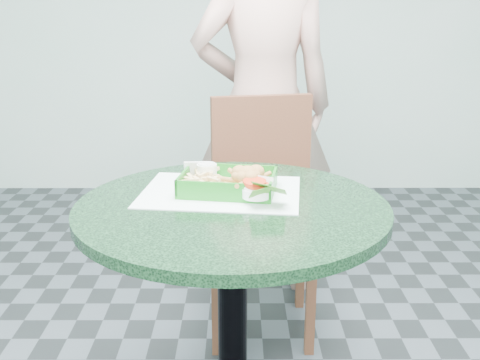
{
  "coord_description": "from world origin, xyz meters",
  "views": [
    {
      "loc": [
        0.02,
        -1.39,
        1.26
      ],
      "look_at": [
        0.02,
        0.1,
        0.8
      ],
      "focal_mm": 42.0,
      "sensor_mm": 36.0,
      "label": 1
    }
  ],
  "objects_px": {
    "crab_sandwich": "(249,184)",
    "sauce_ramekin": "(204,176)",
    "cafe_table": "(232,269)",
    "diner_person": "(264,80)",
    "food_basket": "(228,193)",
    "dining_chair": "(262,199)"
  },
  "relations": [
    {
      "from": "crab_sandwich",
      "to": "sauce_ramekin",
      "type": "relative_size",
      "value": 2.23
    },
    {
      "from": "cafe_table",
      "to": "diner_person",
      "type": "bearing_deg",
      "value": 83.04
    },
    {
      "from": "diner_person",
      "to": "crab_sandwich",
      "type": "relative_size",
      "value": 14.97
    },
    {
      "from": "diner_person",
      "to": "food_basket",
      "type": "height_order",
      "value": "diner_person"
    },
    {
      "from": "dining_chair",
      "to": "sauce_ramekin",
      "type": "bearing_deg",
      "value": -120.11
    },
    {
      "from": "dining_chair",
      "to": "food_basket",
      "type": "xyz_separation_m",
      "value": [
        -0.12,
        -0.63,
        0.23
      ]
    },
    {
      "from": "dining_chair",
      "to": "diner_person",
      "type": "xyz_separation_m",
      "value": [
        0.02,
        0.3,
        0.43
      ]
    },
    {
      "from": "cafe_table",
      "to": "crab_sandwich",
      "type": "xyz_separation_m",
      "value": [
        0.05,
        0.07,
        0.22
      ]
    },
    {
      "from": "crab_sandwich",
      "to": "cafe_table",
      "type": "bearing_deg",
      "value": -122.96
    },
    {
      "from": "cafe_table",
      "to": "crab_sandwich",
      "type": "relative_size",
      "value": 6.41
    },
    {
      "from": "cafe_table",
      "to": "dining_chair",
      "type": "height_order",
      "value": "dining_chair"
    },
    {
      "from": "cafe_table",
      "to": "diner_person",
      "type": "xyz_separation_m",
      "value": [
        0.12,
        1.02,
        0.38
      ]
    },
    {
      "from": "diner_person",
      "to": "food_basket",
      "type": "relative_size",
      "value": 7.5
    },
    {
      "from": "diner_person",
      "to": "sauce_ramekin",
      "type": "height_order",
      "value": "diner_person"
    },
    {
      "from": "food_basket",
      "to": "crab_sandwich",
      "type": "xyz_separation_m",
      "value": [
        0.06,
        -0.02,
        0.03
      ]
    },
    {
      "from": "cafe_table",
      "to": "sauce_ramekin",
      "type": "height_order",
      "value": "sauce_ramekin"
    },
    {
      "from": "dining_chair",
      "to": "crab_sandwich",
      "type": "relative_size",
      "value": 7.22
    },
    {
      "from": "sauce_ramekin",
      "to": "food_basket",
      "type": "bearing_deg",
      "value": -35.49
    },
    {
      "from": "diner_person",
      "to": "sauce_ramekin",
      "type": "bearing_deg",
      "value": 72.67
    },
    {
      "from": "dining_chair",
      "to": "diner_person",
      "type": "distance_m",
      "value": 0.53
    },
    {
      "from": "food_basket",
      "to": "sauce_ramekin",
      "type": "height_order",
      "value": "sauce_ramekin"
    },
    {
      "from": "food_basket",
      "to": "sauce_ramekin",
      "type": "xyz_separation_m",
      "value": [
        -0.07,
        0.05,
        0.03
      ]
    }
  ]
}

